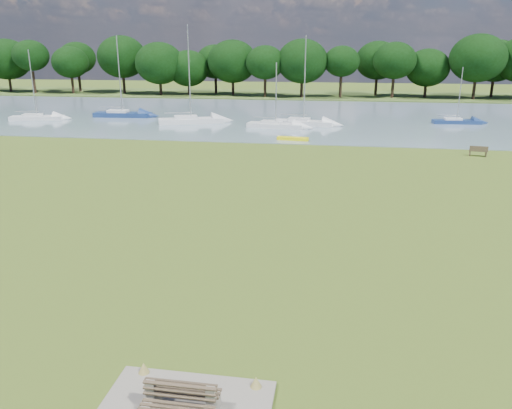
% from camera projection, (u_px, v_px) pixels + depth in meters
% --- Properties ---
extents(ground, '(220.00, 220.00, 0.00)m').
position_uv_depth(ground, '(265.00, 224.00, 25.20)').
color(ground, '#566825').
extents(river, '(220.00, 40.00, 0.10)m').
position_uv_depth(river, '(311.00, 117.00, 64.74)').
color(river, gray).
rests_on(river, ground).
extents(far_bank, '(220.00, 20.00, 0.40)m').
position_uv_depth(far_bank, '(320.00, 96.00, 92.99)').
color(far_bank, '#4C6626').
rests_on(far_bank, ground).
extents(bench_pair, '(1.78, 1.05, 0.96)m').
position_uv_depth(bench_pair, '(181.00, 401.00, 11.87)').
color(bench_pair, gray).
rests_on(bench_pair, concrete_pad).
extents(riverbank_bench, '(1.46, 0.62, 0.87)m').
position_uv_depth(riverbank_bench, '(478.00, 151.00, 40.86)').
color(riverbank_bench, brown).
rests_on(riverbank_bench, ground).
extents(kayak, '(3.07, 1.06, 0.30)m').
position_uv_depth(kayak, '(293.00, 139.00, 47.85)').
color(kayak, '#FEF20D').
rests_on(kayak, river).
extents(tree_line, '(116.65, 8.55, 10.34)m').
position_uv_depth(tree_line, '(249.00, 61.00, 89.34)').
color(tree_line, black).
rests_on(tree_line, far_bank).
extents(sailboat_0, '(7.76, 4.67, 11.02)m').
position_uv_depth(sailboat_0, '(190.00, 118.00, 58.62)').
color(sailboat_0, silver).
rests_on(sailboat_0, river).
extents(sailboat_1, '(6.45, 3.25, 8.29)m').
position_uv_depth(sailboat_1, '(36.00, 116.00, 61.36)').
color(sailboat_1, silver).
rests_on(sailboat_1, river).
extents(sailboat_2, '(7.28, 2.50, 9.92)m').
position_uv_depth(sailboat_2, '(122.00, 113.00, 63.91)').
color(sailboat_2, navy).
rests_on(sailboat_2, river).
extents(sailboat_3, '(5.49, 1.92, 6.39)m').
position_uv_depth(sailboat_3, '(456.00, 120.00, 58.28)').
color(sailboat_3, navy).
rests_on(sailboat_3, river).
extents(sailboat_5, '(6.51, 2.71, 6.98)m').
position_uv_depth(sailboat_5, '(275.00, 124.00, 55.24)').
color(sailboat_5, silver).
rests_on(sailboat_5, river).
extents(sailboat_7, '(7.03, 2.84, 9.81)m').
position_uv_depth(sailboat_7, '(303.00, 121.00, 57.10)').
color(sailboat_7, silver).
rests_on(sailboat_7, river).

